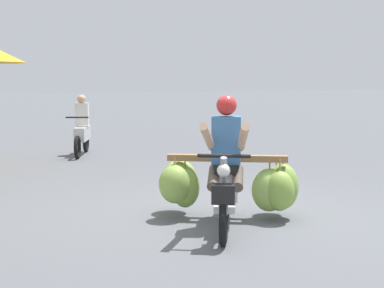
{
  "coord_description": "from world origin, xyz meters",
  "views": [
    {
      "loc": [
        -3.09,
        -5.83,
        1.77
      ],
      "look_at": [
        -0.37,
        0.54,
        0.9
      ],
      "focal_mm": 48.93,
      "sensor_mm": 36.0,
      "label": 1
    }
  ],
  "objects": [
    {
      "name": "ground_plane",
      "position": [
        0.0,
        0.0,
        0.0
      ],
      "size": [
        120.0,
        120.0,
        0.0
      ],
      "primitive_type": "plane",
      "color": "#56595E"
    },
    {
      "name": "motorbike_main_loaded",
      "position": [
        -0.13,
        -0.16,
        0.5
      ],
      "size": [
        1.81,
        2.0,
        1.58
      ],
      "color": "black",
      "rests_on": "ground"
    },
    {
      "name": "motorbike_distant_ahead_left",
      "position": [
        -0.68,
        6.28,
        0.57
      ],
      "size": [
        0.76,
        1.54,
        1.4
      ],
      "color": "black",
      "rests_on": "ground"
    }
  ]
}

